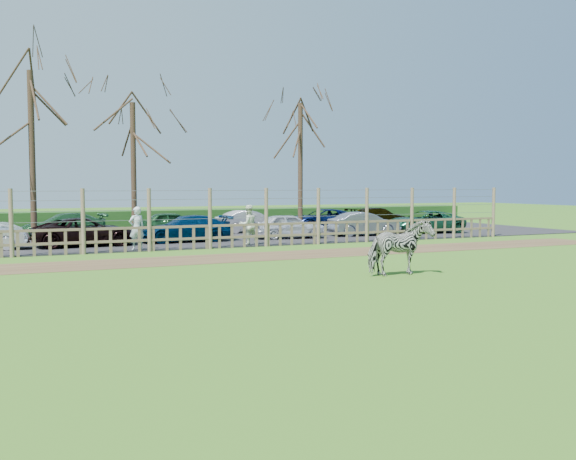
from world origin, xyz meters
name	(u,v)px	position (x,y,z in m)	size (l,w,h in m)	color
ground	(292,273)	(0.00, 0.00, 0.00)	(120.00, 120.00, 0.00)	olive
dirt_strip	(240,257)	(0.00, 4.50, 0.01)	(34.00, 2.80, 0.01)	brown
asphalt	(171,237)	(0.00, 14.50, 0.02)	(44.00, 13.00, 0.04)	#232326
hedge	(142,220)	(0.00, 21.50, 0.55)	(46.00, 2.00, 1.10)	#1E4716
fence	(210,229)	(0.00, 8.00, 0.80)	(30.16, 0.16, 2.50)	brown
tree_left	(31,115)	(-6.50, 12.50, 5.62)	(4.80, 4.80, 7.88)	#3D2B1E
tree_mid	(133,137)	(-2.00, 13.50, 4.87)	(4.80, 4.80, 6.83)	#3D2B1E
tree_right	(300,136)	(7.00, 14.00, 5.24)	(4.80, 4.80, 7.35)	#3D2B1E
zebra	(400,248)	(2.62, -1.76, 0.82)	(0.88, 1.93, 1.63)	gray
visitor_a	(137,228)	(-2.91, 8.45, 0.90)	(0.63, 0.41, 1.72)	silver
visitor_b	(248,225)	(1.93, 8.69, 0.90)	(0.84, 0.65, 1.72)	silver
crow	(390,246)	(6.82, 5.06, 0.10)	(0.26, 0.19, 0.21)	black
car_2	(86,232)	(-4.55, 11.02, 0.64)	(1.99, 4.32, 1.20)	black
car_3	(186,229)	(-0.11, 11.25, 0.64)	(1.68, 4.13, 1.20)	#04254D
car_4	(289,226)	(4.98, 11.02, 0.64)	(1.42, 3.52, 1.20)	silver
car_5	(364,224)	(9.20, 10.99, 0.64)	(1.27, 3.64, 1.20)	slate
car_6	(425,222)	(13.13, 11.20, 0.64)	(1.99, 4.32, 1.20)	#1A543A
car_9	(63,226)	(-5.00, 15.95, 0.64)	(1.68, 4.13, 1.20)	#24562D
car_10	(173,223)	(0.39, 15.63, 0.64)	(1.42, 3.52, 1.20)	#205229
car_11	(249,221)	(4.67, 15.60, 0.64)	(1.27, 3.64, 1.20)	#C0B8BF
car_12	(323,219)	(9.28, 15.71, 0.64)	(1.99, 4.32, 1.20)	#0A184F
car_13	(378,217)	(13.49, 16.36, 0.64)	(1.68, 4.13, 1.20)	black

